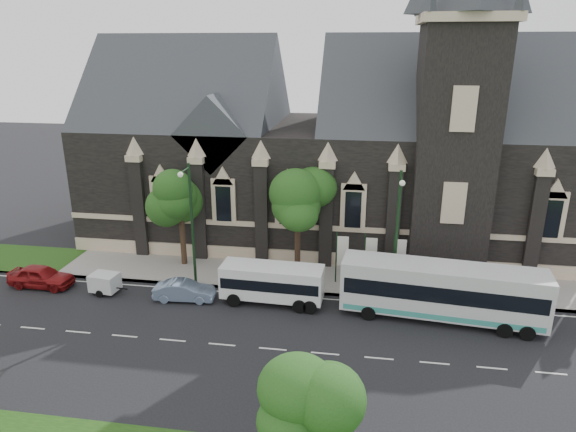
% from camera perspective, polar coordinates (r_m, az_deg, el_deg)
% --- Properties ---
extents(ground, '(160.00, 160.00, 0.00)m').
position_cam_1_polar(ground, '(30.66, -7.42, -14.11)').
color(ground, black).
rests_on(ground, ground).
extents(sidewalk, '(80.00, 5.00, 0.15)m').
position_cam_1_polar(sidewalk, '(38.69, -3.58, -6.54)').
color(sidewalk, gray).
rests_on(sidewalk, ground).
extents(museum, '(40.00, 17.70, 29.90)m').
position_cam_1_polar(museum, '(44.33, 5.31, 7.70)').
color(museum, black).
rests_on(museum, ground).
extents(tree_park_east, '(3.40, 3.40, 6.28)m').
position_cam_1_polar(tree_park_east, '(19.47, 2.65, -18.97)').
color(tree_park_east, black).
rests_on(tree_park_east, ground).
extents(tree_walk_right, '(4.08, 4.08, 7.80)m').
position_cam_1_polar(tree_walk_right, '(37.24, 1.47, 1.94)').
color(tree_walk_right, black).
rests_on(tree_walk_right, ground).
extents(tree_walk_left, '(3.91, 3.91, 7.64)m').
position_cam_1_polar(tree_walk_left, '(39.37, -11.66, 2.35)').
color(tree_walk_left, black).
rests_on(tree_walk_left, ground).
extents(street_lamp_near, '(0.36, 1.88, 9.00)m').
position_cam_1_polar(street_lamp_near, '(33.84, 12.15, -1.49)').
color(street_lamp_near, black).
rests_on(street_lamp_near, ground).
extents(street_lamp_mid, '(0.36, 1.88, 9.00)m').
position_cam_1_polar(street_lamp_mid, '(35.72, -10.84, -0.32)').
color(street_lamp_mid, black).
rests_on(street_lamp_mid, ground).
extents(banner_flag_left, '(0.90, 0.10, 4.00)m').
position_cam_1_polar(banner_flag_left, '(36.55, 5.89, -4.21)').
color(banner_flag_left, black).
rests_on(banner_flag_left, ground).
extents(banner_flag_center, '(0.90, 0.10, 4.00)m').
position_cam_1_polar(banner_flag_center, '(36.53, 9.03, -4.37)').
color(banner_flag_center, black).
rests_on(banner_flag_center, ground).
extents(banner_flag_right, '(0.90, 0.10, 4.00)m').
position_cam_1_polar(banner_flag_right, '(36.62, 12.16, -4.51)').
color(banner_flag_right, black).
rests_on(banner_flag_right, ground).
extents(tour_coach, '(12.59, 3.91, 3.61)m').
position_cam_1_polar(tour_coach, '(33.45, 16.86, -8.00)').
color(tour_coach, silver).
rests_on(tour_coach, ground).
extents(shuttle_bus, '(6.89, 2.65, 2.63)m').
position_cam_1_polar(shuttle_bus, '(34.20, -1.75, -7.36)').
color(shuttle_bus, white).
rests_on(shuttle_bus, ground).
extents(box_trailer, '(2.73, 1.61, 1.42)m').
position_cam_1_polar(box_trailer, '(37.94, -19.86, -7.01)').
color(box_trailer, silver).
rests_on(box_trailer, ground).
extents(sedan, '(4.22, 1.75, 1.36)m').
position_cam_1_polar(sedan, '(35.57, -11.54, -8.21)').
color(sedan, '#7E94B6').
rests_on(sedan, ground).
extents(car_far_red, '(4.68, 1.99, 1.58)m').
position_cam_1_polar(car_far_red, '(40.69, -25.95, -6.10)').
color(car_far_red, maroon).
rests_on(car_far_red, ground).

